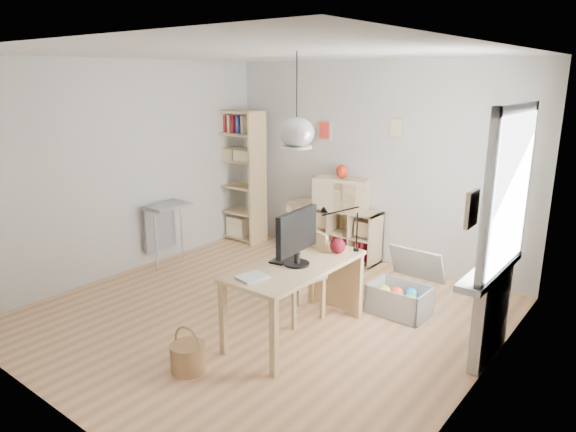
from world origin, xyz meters
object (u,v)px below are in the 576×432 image
Objects in this scene: storage_chest at (403,293)px; monitor at (297,235)px; desk at (296,272)px; drawer_chest at (341,193)px; tall_bookshelf at (239,171)px; chair at (301,269)px; cube_shelf at (333,234)px.

storage_chest is 1.16× the size of monitor.
desk is 1.35m from storage_chest.
monitor is at bearing -115.29° from storage_chest.
monitor reaches higher than drawer_chest.
storage_chest is 1.97m from drawer_chest.
storage_chest is at bearing 61.56° from desk.
chair is at bearing -33.69° from tall_bookshelf.
tall_bookshelf is 2.92m from chair.
cube_shelf is 0.70× the size of tall_bookshelf.
drawer_chest is (0.14, -0.04, 0.63)m from cube_shelf.
monitor reaches higher than chair.
monitor is at bearing -82.67° from drawer_chest.
drawer_chest is at bearing 123.95° from chair.
chair is 1.15m from storage_chest.
drawer_chest is at bearing 145.73° from storage_chest.
drawer_chest is at bearing -15.96° from cube_shelf.
monitor reaches higher than desk.
chair is at bearing -84.61° from drawer_chest.
cube_shelf is 2.27× the size of monitor.
cube_shelf is 1.77m from tall_bookshelf.
cube_shelf is 2.60m from monitor.
chair is 1.27× the size of drawer_chest.
desk is at bearing -83.08° from drawer_chest.
tall_bookshelf is 2.80× the size of storage_chest.
desk is 0.40m from monitor.
monitor is 2.40m from drawer_chest.
monitor is (1.05, -2.26, 0.75)m from cube_shelf.
desk is 1.07× the size of cube_shelf.
tall_bookshelf reaches higher than monitor.
tall_bookshelf is 1.73m from drawer_chest.
storage_chest is 0.97× the size of drawer_chest.
storage_chest is (0.61, 1.12, -0.44)m from desk.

